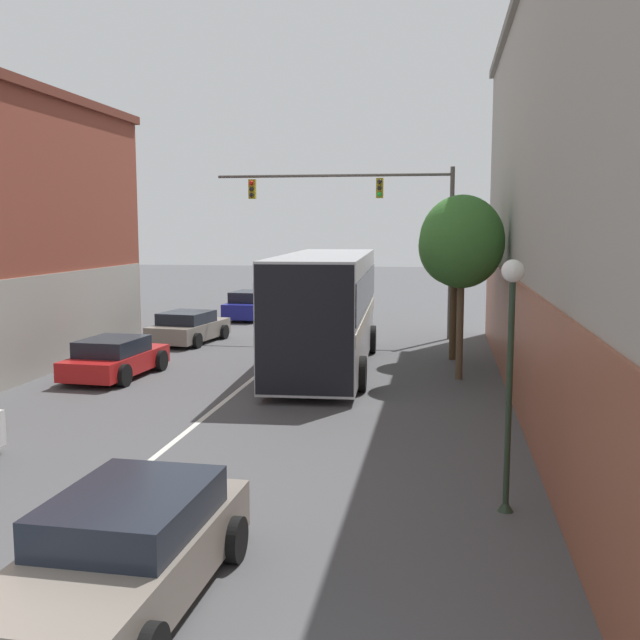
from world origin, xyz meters
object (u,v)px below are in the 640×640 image
(parked_car_left_near, at_px, (189,328))
(street_lamp, at_px, (510,353))
(hatchback_foreground, at_px, (125,552))
(traffic_signal_gantry, at_px, (380,214))
(street_tree_far, at_px, (455,247))
(parked_car_left_far, at_px, (250,306))
(street_tree_near, at_px, (462,242))
(parked_car_left_mid, at_px, (115,358))
(bus, at_px, (326,305))

(parked_car_left_near, height_order, street_lamp, street_lamp)
(hatchback_foreground, height_order, traffic_signal_gantry, traffic_signal_gantry)
(parked_car_left_near, distance_m, street_tree_far, 10.97)
(street_lamp, bearing_deg, traffic_signal_gantry, 101.01)
(parked_car_left_far, xyz_separation_m, street_lamp, (10.48, -23.97, 1.94))
(street_tree_near, distance_m, street_tree_far, 3.40)
(parked_car_left_far, distance_m, street_tree_far, 14.36)
(parked_car_left_mid, xyz_separation_m, street_lamp, (10.84, -9.13, 2.00))
(street_lamp, distance_m, street_tree_far, 14.05)
(hatchback_foreground, distance_m, parked_car_left_far, 28.33)
(hatchback_foreground, height_order, parked_car_left_mid, hatchback_foreground)
(parked_car_left_near, bearing_deg, parked_car_left_mid, -171.34)
(parked_car_left_mid, relative_size, traffic_signal_gantry, 0.42)
(bus, height_order, street_tree_far, street_tree_far)
(parked_car_left_mid, height_order, street_lamp, street_lamp)
(hatchback_foreground, height_order, street_tree_far, street_tree_far)
(hatchback_foreground, bearing_deg, parked_car_left_near, 18.97)
(parked_car_left_far, bearing_deg, parked_car_left_near, -179.91)
(bus, height_order, parked_car_left_far, bus)
(hatchback_foreground, xyz_separation_m, street_lamp, (4.80, 3.79, 1.95))
(parked_car_left_mid, xyz_separation_m, parked_car_left_far, (0.36, 14.83, 0.06))
(parked_car_left_near, bearing_deg, street_lamp, -137.95)
(traffic_signal_gantry, bearing_deg, hatchback_foreground, -92.92)
(street_tree_far, bearing_deg, traffic_signal_gantry, 121.78)
(parked_car_left_far, bearing_deg, street_tree_near, -139.99)
(bus, height_order, street_lamp, street_lamp)
(bus, xyz_separation_m, street_tree_near, (4.20, -0.96, 2.03))
(bus, relative_size, parked_car_left_mid, 2.58)
(bus, height_order, parked_car_left_mid, bus)
(street_lamp, relative_size, street_tree_far, 0.77)
(parked_car_left_mid, height_order, street_tree_far, street_tree_far)
(traffic_signal_gantry, bearing_deg, parked_car_left_near, -159.86)
(traffic_signal_gantry, bearing_deg, bus, -98.51)
(parked_car_left_mid, height_order, parked_car_left_far, parked_car_left_far)
(parked_car_left_near, xyz_separation_m, parked_car_left_far, (0.46, 7.88, 0.06))
(hatchback_foreground, relative_size, traffic_signal_gantry, 0.47)
(hatchback_foreground, xyz_separation_m, parked_car_left_near, (-6.13, 19.88, -0.05))
(parked_car_left_near, distance_m, traffic_signal_gantry, 8.96)
(traffic_signal_gantry, bearing_deg, parked_car_left_far, 142.68)
(street_tree_near, bearing_deg, bus, 167.16)
(street_lamp, bearing_deg, street_tree_near, 92.89)
(parked_car_left_far, height_order, street_tree_near, street_tree_near)
(hatchback_foreground, xyz_separation_m, street_tree_far, (4.12, 17.76, 3.23))
(bus, xyz_separation_m, parked_car_left_far, (-5.75, 12.43, -1.40))
(traffic_signal_gantry, xyz_separation_m, street_lamp, (3.65, -18.76, -2.48))
(bus, distance_m, traffic_signal_gantry, 7.90)
(parked_car_left_near, height_order, parked_car_left_far, parked_car_left_far)
(parked_car_left_mid, bearing_deg, bus, -64.92)
(bus, bearing_deg, traffic_signal_gantry, -11.21)
(hatchback_foreground, height_order, street_lamp, street_lamp)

